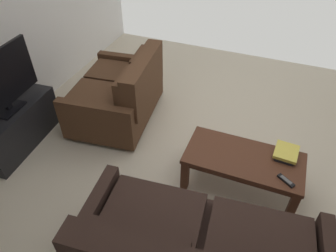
{
  "coord_description": "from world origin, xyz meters",
  "views": [
    {
      "loc": [
        -0.46,
        2.35,
        2.49
      ],
      "look_at": [
        0.26,
        0.54,
        0.83
      ],
      "focal_mm": 33.08,
      "sensor_mm": 36.0,
      "label": 1
    }
  ],
  "objects_px": {
    "loveseat_near": "(120,94)",
    "tv_remote": "(286,180)",
    "book_stack": "(286,152)",
    "tv_stand": "(17,127)",
    "coffee_table": "(243,162)"
  },
  "relations": [
    {
      "from": "tv_stand",
      "to": "tv_remote",
      "type": "distance_m",
      "value": 2.84
    },
    {
      "from": "coffee_table",
      "to": "tv_stand",
      "type": "height_order",
      "value": "tv_stand"
    },
    {
      "from": "book_stack",
      "to": "tv_remote",
      "type": "distance_m",
      "value": 0.33
    },
    {
      "from": "loveseat_near",
      "to": "tv_stand",
      "type": "bearing_deg",
      "value": 45.46
    },
    {
      "from": "coffee_table",
      "to": "tv_remote",
      "type": "bearing_deg",
      "value": 157.83
    },
    {
      "from": "tv_remote",
      "to": "tv_stand",
      "type": "bearing_deg",
      "value": 3.1
    },
    {
      "from": "book_stack",
      "to": "tv_remote",
      "type": "relative_size",
      "value": 1.7
    },
    {
      "from": "tv_stand",
      "to": "book_stack",
      "type": "xyz_separation_m",
      "value": [
        -2.8,
        -0.48,
        0.19
      ]
    },
    {
      "from": "loveseat_near",
      "to": "tv_stand",
      "type": "height_order",
      "value": "loveseat_near"
    },
    {
      "from": "loveseat_near",
      "to": "book_stack",
      "type": "bearing_deg",
      "value": 168.96
    },
    {
      "from": "tv_stand",
      "to": "tv_remote",
      "type": "relative_size",
      "value": 6.75
    },
    {
      "from": "book_stack",
      "to": "tv_stand",
      "type": "bearing_deg",
      "value": 9.76
    },
    {
      "from": "coffee_table",
      "to": "loveseat_near",
      "type": "bearing_deg",
      "value": -19.03
    },
    {
      "from": "loveseat_near",
      "to": "tv_remote",
      "type": "xyz_separation_m",
      "value": [
        -1.99,
        0.71,
        0.06
      ]
    },
    {
      "from": "loveseat_near",
      "to": "tv_stand",
      "type": "relative_size",
      "value": 1.23
    }
  ]
}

